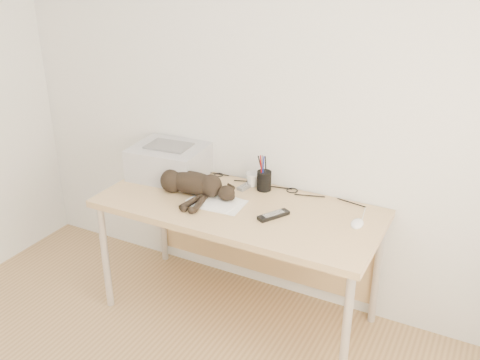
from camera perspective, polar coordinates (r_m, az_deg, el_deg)
The scene contains 11 objects.
wall_back at distance 3.10m, azimuth 2.89°, elevation 9.26°, with size 3.50×3.50×0.00m, color silver.
desk at distance 3.13m, azimuth 0.52°, elevation -4.26°, with size 1.60×0.70×0.74m.
printer at distance 3.36m, azimuth -7.51°, elevation 2.02°, with size 0.47×0.41×0.21m.
papers at distance 3.03m, azimuth -2.46°, elevation -2.37°, with size 0.34×0.25×0.01m.
cat at distance 3.12m, azimuth -5.38°, elevation -0.42°, with size 0.65×0.30×0.15m.
mug at distance 3.22m, azimuth 1.39°, elevation 0.06°, with size 0.09×0.09×0.08m, color white.
pen_cup at distance 3.16m, azimuth 2.59°, elevation -0.03°, with size 0.09×0.09×0.22m.
remote_grey at distance 3.22m, azimuth 0.83°, elevation -0.56°, with size 0.05×0.16×0.02m, color slate.
remote_black at distance 2.88m, azimuth 3.60°, elevation -3.79°, with size 0.05×0.18×0.02m, color black.
mouse at distance 2.86m, azimuth 12.41°, elevation -4.36°, with size 0.07×0.11×0.04m, color white.
cable_tangle at distance 3.25m, azimuth 2.32°, elevation -0.43°, with size 1.36×0.07×0.01m, color black, non-canonical shape.
Camera 1 is at (1.24, -0.98, 2.10)m, focal length 40.00 mm.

